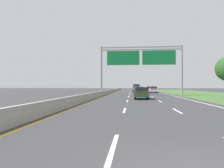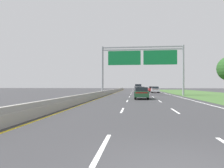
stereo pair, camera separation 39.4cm
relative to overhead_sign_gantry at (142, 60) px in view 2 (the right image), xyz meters
name	(u,v)px [view 2 (the right image)]	position (x,y,z in m)	size (l,w,h in m)	color
ground_plane	(140,95)	(-0.30, 1.15, -6.49)	(220.00, 220.00, 0.00)	#333335
lane_striping	(140,95)	(-0.30, 0.70, -6.49)	(11.96, 106.00, 0.01)	white
grass_verge_right	(218,95)	(13.65, 1.15, -6.48)	(14.00, 110.00, 0.02)	#3D602D
median_barrier_concrete	(106,93)	(-6.90, 1.15, -6.14)	(0.60, 110.00, 0.85)	#99968E
overhead_sign_gantry	(142,60)	(0.00, 0.00, 0.00)	(15.06, 0.42, 9.11)	gray
pickup_truck_grey	(138,88)	(-0.43, 19.76, -5.42)	(2.12, 5.44, 2.20)	slate
car_navy_centre_lane_sedan	(140,90)	(-0.22, 4.52, -5.68)	(1.90, 4.43, 1.57)	#161E47
car_silver_right_lane_sedan	(155,90)	(3.63, 13.80, -5.68)	(1.87, 4.42, 1.57)	#B2B5BA
car_red_right_lane_sedan	(152,89)	(3.41, 20.77, -5.68)	(1.88, 4.42, 1.57)	maroon
car_darkgreen_centre_lane_sedan	(142,93)	(-0.39, -10.53, -5.68)	(1.93, 4.44, 1.57)	#193D23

